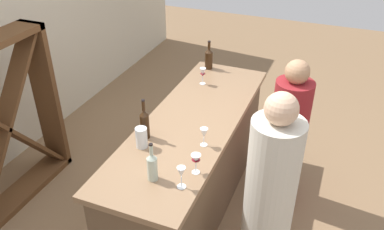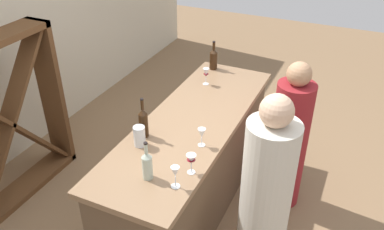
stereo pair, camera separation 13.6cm
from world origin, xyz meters
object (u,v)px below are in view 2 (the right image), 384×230
at_px(wine_glass_near_center, 175,173).
at_px(person_left_guest, 265,202).
at_px(wine_glass_near_right, 202,134).
at_px(wine_glass_far_left, 206,73).
at_px(wine_bottle_second_left_amber_brown, 143,122).
at_px(wine_bottle_center_amber_brown, 213,59).
at_px(person_center_guest, 289,142).
at_px(wine_bottle_leftmost_clear_pale, 147,165).
at_px(wine_glass_near_left, 191,160).
at_px(wine_rack, 7,123).
at_px(water_pitcher, 139,136).

bearing_deg(wine_glass_near_center, person_left_guest, -57.21).
height_order(wine_glass_near_center, person_left_guest, person_left_guest).
bearing_deg(wine_glass_near_right, wine_glass_far_left, 21.20).
height_order(wine_bottle_second_left_amber_brown, person_left_guest, person_left_guest).
bearing_deg(wine_bottle_center_amber_brown, wine_glass_far_left, -169.28).
xyz_separation_m(wine_bottle_second_left_amber_brown, person_center_guest, (0.84, -1.01, -0.43)).
bearing_deg(wine_bottle_leftmost_clear_pale, wine_glass_near_left, -54.82).
distance_m(wine_glass_near_center, person_left_guest, 0.73).
height_order(wine_glass_near_center, wine_glass_far_left, wine_glass_far_left).
xyz_separation_m(wine_bottle_second_left_amber_brown, wine_glass_far_left, (1.04, -0.09, -0.01)).
bearing_deg(wine_glass_far_left, wine_glass_near_center, -164.64).
height_order(wine_rack, wine_glass_far_left, wine_rack).
bearing_deg(wine_bottle_second_left_amber_brown, wine_glass_near_center, -131.04).
bearing_deg(water_pitcher, person_center_guest, -45.33).
height_order(wine_glass_near_right, wine_glass_far_left, wine_glass_far_left).
relative_size(wine_glass_near_right, wine_glass_far_left, 0.89).
bearing_deg(person_left_guest, wine_glass_near_left, 18.33).
distance_m(wine_bottle_second_left_amber_brown, person_left_guest, 1.10).
height_order(wine_glass_near_left, wine_glass_near_right, wine_glass_near_left).
height_order(person_left_guest, person_center_guest, person_left_guest).
bearing_deg(wine_glass_near_center, wine_bottle_second_left_amber_brown, 48.96).
xyz_separation_m(wine_bottle_second_left_amber_brown, person_left_guest, (-0.08, -1.04, -0.36)).
height_order(wine_bottle_center_amber_brown, wine_glass_far_left, wine_bottle_center_amber_brown).
relative_size(wine_bottle_leftmost_clear_pale, wine_glass_near_center, 1.79).
height_order(wine_glass_near_left, water_pitcher, water_pitcher).
distance_m(wine_glass_near_right, person_center_guest, 1.02).
bearing_deg(person_left_guest, wine_bottle_leftmost_clear_pale, 24.25).
height_order(wine_rack, wine_glass_near_center, wine_rack).
bearing_deg(water_pitcher, person_left_guest, -87.79).
xyz_separation_m(water_pitcher, person_left_guest, (0.04, -1.00, -0.31)).
distance_m(wine_glass_near_center, person_center_guest, 1.43).
bearing_deg(wine_glass_near_left, wine_bottle_center_amber_brown, 16.99).
bearing_deg(person_center_guest, wine_glass_near_center, 69.25).
bearing_deg(wine_glass_near_left, person_center_guest, -23.49).
distance_m(wine_bottle_second_left_amber_brown, person_center_guest, 1.38).
bearing_deg(wine_glass_near_right, person_center_guest, -35.12).
xyz_separation_m(wine_glass_near_center, wine_glass_far_left, (1.47, 0.40, -0.00)).
bearing_deg(person_center_guest, wine_glass_far_left, -11.15).
xyz_separation_m(wine_rack, wine_bottle_center_amber_brown, (1.53, -1.43, 0.30)).
distance_m(wine_glass_near_left, wine_glass_far_left, 1.36).
distance_m(wine_rack, wine_bottle_second_left_amber_brown, 1.44).
distance_m(wine_bottle_second_left_amber_brown, water_pitcher, 0.14).
bearing_deg(wine_glass_near_right, water_pitcher, 114.22).
distance_m(wine_glass_near_center, water_pitcher, 0.56).
relative_size(wine_bottle_leftmost_clear_pale, wine_glass_near_right, 1.96).
bearing_deg(wine_glass_near_center, wine_bottle_leftmost_clear_pale, 89.61).
relative_size(wine_glass_near_left, wine_glass_near_right, 1.01).
distance_m(wine_bottle_second_left_amber_brown, wine_bottle_center_amber_brown, 1.40).
distance_m(wine_glass_near_left, wine_glass_near_right, 0.33).
bearing_deg(wine_glass_near_left, wine_glass_near_right, 10.92).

